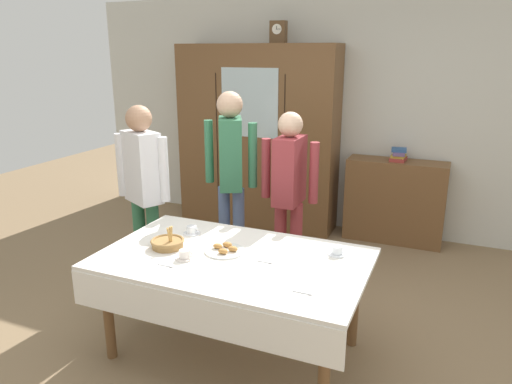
# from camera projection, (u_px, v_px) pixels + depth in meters

# --- Properties ---
(ground_plane) EXTENTS (12.00, 12.00, 0.00)m
(ground_plane) POSITION_uv_depth(u_px,v_px,m) (246.00, 335.00, 3.64)
(ground_plane) COLOR #846B4C
(ground_plane) RESTS_ON ground
(back_wall) EXTENTS (6.40, 0.10, 2.70)m
(back_wall) POSITION_uv_depth(u_px,v_px,m) (338.00, 116.00, 5.59)
(back_wall) COLOR silver
(back_wall) RESTS_ON ground
(dining_table) EXTENTS (1.81, 1.10, 0.74)m
(dining_table) POSITION_uv_depth(u_px,v_px,m) (231.00, 271.00, 3.24)
(dining_table) COLOR brown
(dining_table) RESTS_ON ground
(wall_cabinet) EXTENTS (1.93, 0.46, 2.16)m
(wall_cabinet) POSITION_uv_depth(u_px,v_px,m) (257.00, 137.00, 5.74)
(wall_cabinet) COLOR brown
(wall_cabinet) RESTS_ON ground
(mantel_clock) EXTENTS (0.18, 0.11, 0.24)m
(mantel_clock) POSITION_uv_depth(u_px,v_px,m) (278.00, 32.00, 5.31)
(mantel_clock) COLOR brown
(mantel_clock) RESTS_ON wall_cabinet
(bookshelf_low) EXTENTS (1.07, 0.35, 0.93)m
(bookshelf_low) POSITION_uv_depth(u_px,v_px,m) (395.00, 201.00, 5.35)
(bookshelf_low) COLOR brown
(bookshelf_low) RESTS_ON ground
(book_stack) EXTENTS (0.17, 0.23, 0.14)m
(book_stack) POSITION_uv_depth(u_px,v_px,m) (399.00, 155.00, 5.20)
(book_stack) COLOR #99332D
(book_stack) RESTS_ON bookshelf_low
(tea_cup_mid_left) EXTENTS (0.13, 0.13, 0.06)m
(tea_cup_mid_left) POSITION_uv_depth(u_px,v_px,m) (185.00, 255.00, 3.21)
(tea_cup_mid_left) COLOR white
(tea_cup_mid_left) RESTS_ON dining_table
(tea_cup_back_edge) EXTENTS (0.13, 0.13, 0.06)m
(tea_cup_back_edge) POSITION_uv_depth(u_px,v_px,m) (192.00, 230.00, 3.65)
(tea_cup_back_edge) COLOR white
(tea_cup_back_edge) RESTS_ON dining_table
(tea_cup_far_right) EXTENTS (0.13, 0.13, 0.06)m
(tea_cup_far_right) POSITION_uv_depth(u_px,v_px,m) (337.00, 251.00, 3.28)
(tea_cup_far_right) COLOR white
(tea_cup_far_right) RESTS_ON dining_table
(bread_basket) EXTENTS (0.24, 0.24, 0.16)m
(bread_basket) POSITION_uv_depth(u_px,v_px,m) (168.00, 243.00, 3.39)
(bread_basket) COLOR #9E7542
(bread_basket) RESTS_ON dining_table
(pastry_plate) EXTENTS (0.28, 0.28, 0.05)m
(pastry_plate) POSITION_uv_depth(u_px,v_px,m) (225.00, 250.00, 3.33)
(pastry_plate) COLOR white
(pastry_plate) RESTS_ON dining_table
(spoon_near_left) EXTENTS (0.12, 0.02, 0.01)m
(spoon_near_left) POSITION_uv_depth(u_px,v_px,m) (306.00, 293.00, 2.75)
(spoon_near_left) COLOR silver
(spoon_near_left) RESTS_ON dining_table
(spoon_far_right) EXTENTS (0.12, 0.02, 0.01)m
(spoon_far_right) POSITION_uv_depth(u_px,v_px,m) (266.00, 262.00, 3.16)
(spoon_far_right) COLOR silver
(spoon_far_right) RESTS_ON dining_table
(spoon_far_left) EXTENTS (0.12, 0.02, 0.01)m
(spoon_far_left) POSITION_uv_depth(u_px,v_px,m) (168.00, 266.00, 3.10)
(spoon_far_left) COLOR silver
(spoon_far_left) RESTS_ON dining_table
(person_by_cabinet) EXTENTS (0.52, 0.34, 1.65)m
(person_by_cabinet) POSITION_uv_depth(u_px,v_px,m) (143.00, 180.00, 4.12)
(person_by_cabinet) COLOR #33704C
(person_by_cabinet) RESTS_ON ground
(person_behind_table_left) EXTENTS (0.52, 0.41, 1.74)m
(person_behind_table_left) POSITION_uv_depth(u_px,v_px,m) (231.00, 166.00, 4.37)
(person_behind_table_left) COLOR slate
(person_behind_table_left) RESTS_ON ground
(person_behind_table_right) EXTENTS (0.52, 0.36, 1.59)m
(person_behind_table_right) POSITION_uv_depth(u_px,v_px,m) (289.00, 184.00, 4.18)
(person_behind_table_right) COLOR #933338
(person_behind_table_right) RESTS_ON ground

